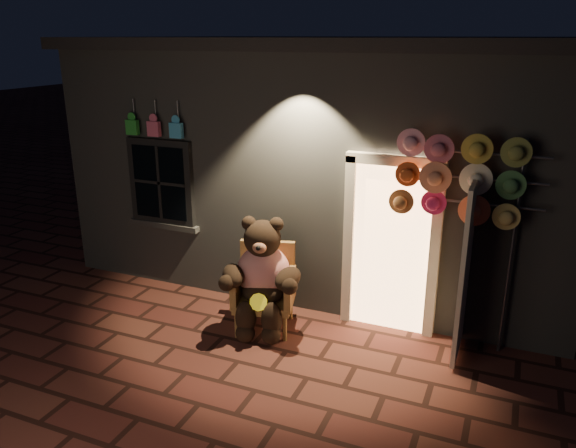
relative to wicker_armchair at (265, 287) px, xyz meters
The scene contains 5 objects.
ground 1.05m from the wicker_armchair, 85.66° to the right, with size 60.00×60.00×0.00m, color #52281F.
shop_building 3.31m from the wicker_armchair, 88.69° to the left, with size 7.30×5.95×3.51m.
wicker_armchair is the anchor object (origin of this frame).
teddy_bear 0.24m from the wicker_armchair, 80.32° to the right, with size 1.02×0.91×1.45m.
hat_rack 2.63m from the wicker_armchair, ahead, with size 1.63×0.22×2.50m.
Camera 1 is at (2.64, -4.84, 3.48)m, focal length 35.00 mm.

